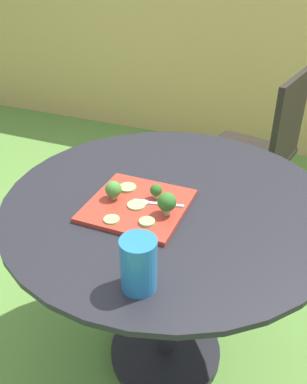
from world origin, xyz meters
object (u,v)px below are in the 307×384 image
at_px(drinking_glass, 139,267).
at_px(fork, 153,203).
at_px(salad_plate, 138,205).
at_px(patio_chair, 263,144).

bearing_deg(drinking_glass, fork, 106.73).
bearing_deg(fork, salad_plate, -160.56).
xyz_separation_m(patio_chair, salad_plate, (-0.22, -1.10, 0.23)).
relative_size(salad_plate, drinking_glass, 2.12).
height_order(drinking_glass, fork, drinking_glass).
distance_m(salad_plate, drinking_glass, 0.33).
bearing_deg(salad_plate, patio_chair, 78.67).
height_order(patio_chair, fork, patio_chair).
bearing_deg(fork, patio_chair, 80.81).
distance_m(salad_plate, fork, 0.05).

